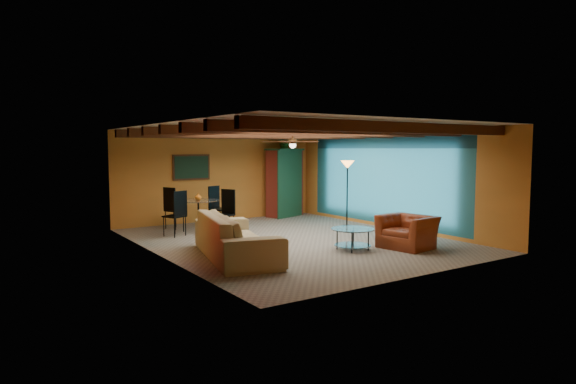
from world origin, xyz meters
TOP-DOWN VIEW (x-y plane):
  - room at (0.00, 0.11)m, footprint 6.52×8.01m
  - sofa at (-2.00, -0.92)m, footprint 1.85×3.19m
  - armchair at (1.60, -2.17)m, footprint 1.13×1.25m
  - coffee_table at (0.44, -1.67)m, footprint 0.97×0.97m
  - dining_table at (-1.36, 2.46)m, footprint 2.93×2.93m
  - armoire at (2.20, 3.70)m, footprint 1.35×0.97m
  - floor_lamp at (2.46, 0.89)m, footprint 0.44×0.44m
  - ceiling_fan at (0.00, 0.00)m, footprint 1.50×1.50m
  - painting at (-0.90, 3.96)m, footprint 1.05×0.03m
  - potted_plant at (2.20, 3.70)m, footprint 0.54×0.49m
  - vase at (-1.36, 2.46)m, footprint 0.18×0.18m

SIDE VIEW (x-z plane):
  - coffee_table at x=0.44m, z-range 0.00..0.48m
  - armchair at x=1.60m, z-range 0.00..0.72m
  - sofa at x=-2.00m, z-range 0.00..0.88m
  - dining_table at x=-1.36m, z-range 0.00..1.16m
  - floor_lamp at x=2.46m, z-range 0.00..1.87m
  - armoire at x=2.20m, z-range 0.00..2.14m
  - vase at x=-1.36m, z-range 1.16..1.34m
  - painting at x=-0.90m, z-range 1.32..1.97m
  - ceiling_fan at x=0.00m, z-range 2.14..2.58m
  - room at x=0.00m, z-range 1.01..3.72m
  - potted_plant at x=2.20m, z-range 2.14..2.66m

